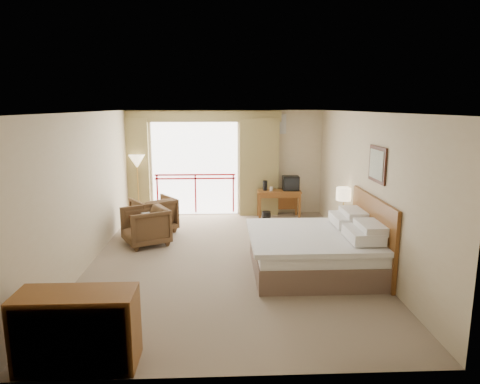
{
  "coord_description": "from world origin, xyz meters",
  "views": [
    {
      "loc": [
        -0.12,
        -7.54,
        2.8
      ],
      "look_at": [
        0.23,
        0.4,
        1.2
      ],
      "focal_mm": 32.0,
      "sensor_mm": 36.0,
      "label": 1
    }
  ],
  "objects_px": {
    "floor_lamp": "(137,164)",
    "armchair_near": "(146,244)",
    "table_lamp": "(344,194)",
    "side_table": "(142,222)",
    "nightstand": "(343,229)",
    "tv": "(291,183)",
    "dresser": "(77,330)",
    "bed": "(316,250)",
    "wastebasket": "(266,217)",
    "armchair_far": "(154,231)",
    "desk": "(278,196)"
  },
  "relations": [
    {
      "from": "floor_lamp",
      "to": "armchair_near",
      "type": "bearing_deg",
      "value": -76.07
    },
    {
      "from": "table_lamp",
      "to": "side_table",
      "type": "bearing_deg",
      "value": 175.47
    },
    {
      "from": "nightstand",
      "to": "tv",
      "type": "height_order",
      "value": "tv"
    },
    {
      "from": "floor_lamp",
      "to": "dresser",
      "type": "relative_size",
      "value": 1.26
    },
    {
      "from": "bed",
      "to": "tv",
      "type": "height_order",
      "value": "tv"
    },
    {
      "from": "table_lamp",
      "to": "dresser",
      "type": "xyz_separation_m",
      "value": [
        -4.09,
        -4.15,
        -0.6
      ]
    },
    {
      "from": "wastebasket",
      "to": "dresser",
      "type": "height_order",
      "value": "dresser"
    },
    {
      "from": "bed",
      "to": "nightstand",
      "type": "height_order",
      "value": "bed"
    },
    {
      "from": "nightstand",
      "to": "floor_lamp",
      "type": "height_order",
      "value": "floor_lamp"
    },
    {
      "from": "armchair_far",
      "to": "bed",
      "type": "bearing_deg",
      "value": 107.82
    },
    {
      "from": "floor_lamp",
      "to": "dresser",
      "type": "bearing_deg",
      "value": -85.28
    },
    {
      "from": "dresser",
      "to": "bed",
      "type": "bearing_deg",
      "value": 42.27
    },
    {
      "from": "wastebasket",
      "to": "side_table",
      "type": "distance_m",
      "value": 3.07
    },
    {
      "from": "desk",
      "to": "tv",
      "type": "distance_m",
      "value": 0.45
    },
    {
      "from": "tv",
      "to": "desk",
      "type": "bearing_deg",
      "value": 162.23
    },
    {
      "from": "bed",
      "to": "armchair_far",
      "type": "relative_size",
      "value": 2.45
    },
    {
      "from": "bed",
      "to": "nightstand",
      "type": "xyz_separation_m",
      "value": [
        0.89,
        1.48,
        -0.08
      ]
    },
    {
      "from": "nightstand",
      "to": "side_table",
      "type": "bearing_deg",
      "value": 176.65
    },
    {
      "from": "nightstand",
      "to": "floor_lamp",
      "type": "relative_size",
      "value": 0.36
    },
    {
      "from": "tv",
      "to": "side_table",
      "type": "bearing_deg",
      "value": -160.84
    },
    {
      "from": "desk",
      "to": "floor_lamp",
      "type": "xyz_separation_m",
      "value": [
        -3.55,
        0.11,
        0.83
      ]
    },
    {
      "from": "desk",
      "to": "armchair_near",
      "type": "height_order",
      "value": "desk"
    },
    {
      "from": "tv",
      "to": "side_table",
      "type": "relative_size",
      "value": 0.71
    },
    {
      "from": "bed",
      "to": "nightstand",
      "type": "bearing_deg",
      "value": 58.9
    },
    {
      "from": "nightstand",
      "to": "wastebasket",
      "type": "distance_m",
      "value": 2.2
    },
    {
      "from": "table_lamp",
      "to": "bed",
      "type": "bearing_deg",
      "value": -120.26
    },
    {
      "from": "armchair_near",
      "to": "dresser",
      "type": "height_order",
      "value": "dresser"
    },
    {
      "from": "bed",
      "to": "floor_lamp",
      "type": "height_order",
      "value": "floor_lamp"
    },
    {
      "from": "bed",
      "to": "tv",
      "type": "distance_m",
      "value": 3.64
    },
    {
      "from": "bed",
      "to": "wastebasket",
      "type": "xyz_separation_m",
      "value": [
        -0.53,
        3.15,
        -0.24
      ]
    },
    {
      "from": "armchair_near",
      "to": "floor_lamp",
      "type": "height_order",
      "value": "floor_lamp"
    },
    {
      "from": "nightstand",
      "to": "armchair_far",
      "type": "relative_size",
      "value": 0.67
    },
    {
      "from": "armchair_near",
      "to": "armchair_far",
      "type": "bearing_deg",
      "value": 151.17
    },
    {
      "from": "nightstand",
      "to": "armchair_near",
      "type": "xyz_separation_m",
      "value": [
        -4.07,
        0.09,
        -0.29
      ]
    },
    {
      "from": "nightstand",
      "to": "tv",
      "type": "relative_size",
      "value": 1.46
    },
    {
      "from": "wastebasket",
      "to": "dresser",
      "type": "xyz_separation_m",
      "value": [
        -2.67,
        -5.78,
        0.29
      ]
    },
    {
      "from": "bed",
      "to": "desk",
      "type": "distance_m",
      "value": 3.67
    },
    {
      "from": "tv",
      "to": "armchair_near",
      "type": "height_order",
      "value": "tv"
    },
    {
      "from": "desk",
      "to": "floor_lamp",
      "type": "relative_size",
      "value": 0.67
    },
    {
      "from": "bed",
      "to": "floor_lamp",
      "type": "relative_size",
      "value": 1.32
    },
    {
      "from": "side_table",
      "to": "floor_lamp",
      "type": "height_order",
      "value": "floor_lamp"
    },
    {
      "from": "nightstand",
      "to": "desk",
      "type": "bearing_deg",
      "value": 117.82
    },
    {
      "from": "bed",
      "to": "side_table",
      "type": "bearing_deg",
      "value": 150.58
    },
    {
      "from": "desk",
      "to": "dresser",
      "type": "height_order",
      "value": "dresser"
    },
    {
      "from": "desk",
      "to": "armchair_near",
      "type": "distance_m",
      "value": 3.7
    },
    {
      "from": "floor_lamp",
      "to": "tv",
      "type": "bearing_deg",
      "value": -2.38
    },
    {
      "from": "armchair_far",
      "to": "floor_lamp",
      "type": "relative_size",
      "value": 0.54
    },
    {
      "from": "wastebasket",
      "to": "side_table",
      "type": "height_order",
      "value": "side_table"
    },
    {
      "from": "wastebasket",
      "to": "armchair_far",
      "type": "height_order",
      "value": "armchair_far"
    },
    {
      "from": "tv",
      "to": "wastebasket",
      "type": "bearing_deg",
      "value": -153.31
    }
  ]
}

